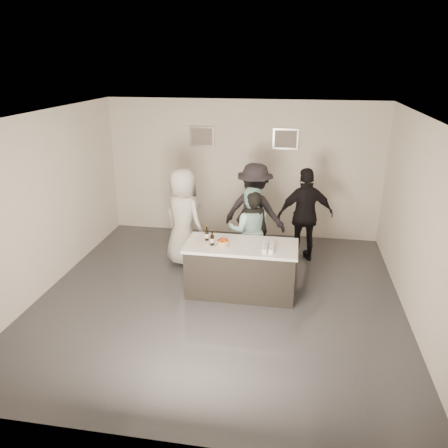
% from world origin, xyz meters
% --- Properties ---
extents(floor, '(6.00, 6.00, 0.00)m').
position_xyz_m(floor, '(0.00, 0.00, 0.00)').
color(floor, '#3D3D42').
rests_on(floor, ground).
extents(ceiling, '(6.00, 6.00, 0.00)m').
position_xyz_m(ceiling, '(0.00, 0.00, 3.00)').
color(ceiling, white).
extents(wall_back, '(6.00, 0.04, 3.00)m').
position_xyz_m(wall_back, '(0.00, 3.00, 1.50)').
color(wall_back, silver).
rests_on(wall_back, ground).
extents(wall_front, '(6.00, 0.04, 3.00)m').
position_xyz_m(wall_front, '(0.00, -3.00, 1.50)').
color(wall_front, silver).
rests_on(wall_front, ground).
extents(wall_left, '(0.04, 6.00, 3.00)m').
position_xyz_m(wall_left, '(-3.00, 0.00, 1.50)').
color(wall_left, silver).
rests_on(wall_left, ground).
extents(wall_right, '(0.04, 6.00, 3.00)m').
position_xyz_m(wall_right, '(3.00, 0.00, 1.50)').
color(wall_right, silver).
rests_on(wall_right, ground).
extents(picture_left, '(0.54, 0.04, 0.44)m').
position_xyz_m(picture_left, '(-0.90, 2.97, 2.20)').
color(picture_left, '#B2B2B7').
rests_on(picture_left, wall_back).
extents(picture_right, '(0.54, 0.04, 0.44)m').
position_xyz_m(picture_right, '(0.90, 2.97, 2.20)').
color(picture_right, '#B2B2B7').
rests_on(picture_right, wall_back).
extents(bar_counter, '(1.86, 0.86, 0.90)m').
position_xyz_m(bar_counter, '(0.33, 0.25, 0.45)').
color(bar_counter, white).
rests_on(bar_counter, ground).
extents(cake, '(0.20, 0.20, 0.08)m').
position_xyz_m(cake, '(0.04, 0.16, 0.94)').
color(cake, orange).
rests_on(cake, bar_counter).
extents(beer_bottle_a, '(0.07, 0.07, 0.26)m').
position_xyz_m(beer_bottle_a, '(-0.27, 0.33, 1.03)').
color(beer_bottle_a, black).
rests_on(beer_bottle_a, bar_counter).
extents(beer_bottle_b, '(0.07, 0.07, 0.26)m').
position_xyz_m(beer_bottle_b, '(-0.14, 0.15, 1.03)').
color(beer_bottle_b, black).
rests_on(beer_bottle_b, bar_counter).
extents(tumbler_cluster, '(0.19, 0.40, 0.08)m').
position_xyz_m(tumbler_cluster, '(0.79, 0.14, 0.94)').
color(tumbler_cluster, '#C59612').
rests_on(tumbler_cluster, bar_counter).
extents(candles, '(0.24, 0.08, 0.01)m').
position_xyz_m(candles, '(0.04, 0.00, 0.90)').
color(candles, pink).
rests_on(candles, bar_counter).
extents(person_main_black, '(0.66, 0.50, 1.61)m').
position_xyz_m(person_main_black, '(0.43, 1.02, 0.80)').
color(person_main_black, black).
rests_on(person_main_black, ground).
extents(person_main_blue, '(0.86, 0.71, 1.65)m').
position_xyz_m(person_main_blue, '(0.37, 1.11, 0.82)').
color(person_main_blue, '#B3E9EA').
rests_on(person_main_blue, ground).
extents(person_guest_left, '(1.10, 1.01, 1.89)m').
position_xyz_m(person_guest_left, '(-0.92, 1.25, 0.95)').
color(person_guest_left, silver).
rests_on(person_guest_left, ground).
extents(person_guest_right, '(1.17, 0.71, 1.87)m').
position_xyz_m(person_guest_right, '(1.39, 1.80, 0.93)').
color(person_guest_right, black).
rests_on(person_guest_right, ground).
extents(person_guest_back, '(1.39, 1.01, 1.93)m').
position_xyz_m(person_guest_back, '(0.39, 1.76, 0.96)').
color(person_guest_back, black).
rests_on(person_guest_back, ground).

